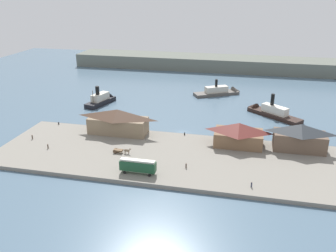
{
  "coord_description": "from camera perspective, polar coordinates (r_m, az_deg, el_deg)",
  "views": [
    {
      "loc": [
        21.75,
        -120.03,
        50.21
      ],
      "look_at": [
        -5.49,
        0.13,
        2.0
      ],
      "focal_mm": 38.43,
      "sensor_mm": 36.0,
      "label": 1
    }
  ],
  "objects": [
    {
      "name": "ground_plane",
      "position": [
        131.92,
        2.31,
        -1.02
      ],
      "size": [
        320.0,
        320.0,
        0.0
      ],
      "primitive_type": "plane",
      "color": "slate"
    },
    {
      "name": "quay_promenade",
      "position": [
        112.0,
        0.24,
        -4.92
      ],
      "size": [
        110.0,
        36.0,
        1.2
      ],
      "primitive_type": "cube",
      "color": "gray",
      "rests_on": "ground"
    },
    {
      "name": "seawall_edge",
      "position": [
        128.45,
        2.02,
        -1.41
      ],
      "size": [
        110.0,
        0.8,
        1.0
      ],
      "primitive_type": "cube",
      "color": "#666159",
      "rests_on": "ground"
    },
    {
      "name": "ferry_shed_west_terminal",
      "position": [
        127.76,
        -7.95,
        0.77
      ],
      "size": [
        20.99,
        8.08,
        8.86
      ],
      "color": "#847056",
      "rests_on": "quay_promenade"
    },
    {
      "name": "ferry_shed_east_terminal",
      "position": [
        119.56,
        11.14,
        -1.23
      ],
      "size": [
        15.77,
        9.88,
        7.67
      ],
      "color": "brown",
      "rests_on": "quay_promenade"
    },
    {
      "name": "ferry_shed_central_terminal",
      "position": [
        121.08,
        20.17,
        -1.62
      ],
      "size": [
        16.27,
        8.02,
        8.7
      ],
      "color": "brown",
      "rests_on": "quay_promenade"
    },
    {
      "name": "street_tram",
      "position": [
        100.68,
        -4.81,
        -6.25
      ],
      "size": [
        10.2,
        2.44,
        4.2
      ],
      "color": "#1E4C2D",
      "rests_on": "quay_promenade"
    },
    {
      "name": "horse_cart",
      "position": [
        113.67,
        -7.43,
        -3.85
      ],
      "size": [
        5.78,
        1.63,
        1.87
      ],
      "color": "brown",
      "rests_on": "quay_promenade"
    },
    {
      "name": "pedestrian_walking_west",
      "position": [
        97.15,
        13.1,
        -9.06
      ],
      "size": [
        0.39,
        0.39,
        1.57
      ],
      "color": "#33384C",
      "rests_on": "quay_promenade"
    },
    {
      "name": "pedestrian_walking_east",
      "position": [
        104.09,
        2.89,
        -6.3
      ],
      "size": [
        0.39,
        0.39,
        1.59
      ],
      "color": "#4C3D33",
      "rests_on": "quay_promenade"
    },
    {
      "name": "pedestrian_at_waters_edge",
      "position": [
        122.2,
        -18.51,
        -3.08
      ],
      "size": [
        0.4,
        0.4,
        1.62
      ],
      "color": "#4C3D33",
      "rests_on": "quay_promenade"
    },
    {
      "name": "pedestrian_near_west_shed",
      "position": [
        131.35,
        -20.73,
        -1.64
      ],
      "size": [
        0.41,
        0.41,
        1.65
      ],
      "color": "#4C3D33",
      "rests_on": "quay_promenade"
    },
    {
      "name": "mooring_post_west",
      "position": [
        126.53,
        2.64,
        -1.22
      ],
      "size": [
        0.44,
        0.44,
        0.9
      ],
      "primitive_type": "cylinder",
      "color": "black",
      "rests_on": "quay_promenade"
    },
    {
      "name": "mooring_post_center_east",
      "position": [
        142.04,
        -16.95,
        0.41
      ],
      "size": [
        0.44,
        0.44,
        0.9
      ],
      "primitive_type": "cylinder",
      "color": "black",
      "rests_on": "quay_promenade"
    },
    {
      "name": "ferry_mid_harbor",
      "position": [
        166.72,
        -10.35,
        4.17
      ],
      "size": [
        9.66,
        18.62,
        10.2
      ],
      "color": "black",
      "rests_on": "ground"
    },
    {
      "name": "ferry_approaching_west",
      "position": [
        180.22,
        8.55,
        5.41
      ],
      "size": [
        23.85,
        17.08,
        9.87
      ],
      "color": "#514C47",
      "rests_on": "ground"
    },
    {
      "name": "ferry_outer_harbor",
      "position": [
        154.82,
        15.66,
        2.24
      ],
      "size": [
        23.37,
        20.51,
        11.15
      ],
      "color": "black",
      "rests_on": "ground"
    },
    {
      "name": "far_headland",
      "position": [
        235.63,
        7.33,
        9.89
      ],
      "size": [
        180.0,
        24.0,
        8.0
      ],
      "primitive_type": "cube",
      "color": "#60665B",
      "rests_on": "ground"
    }
  ]
}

